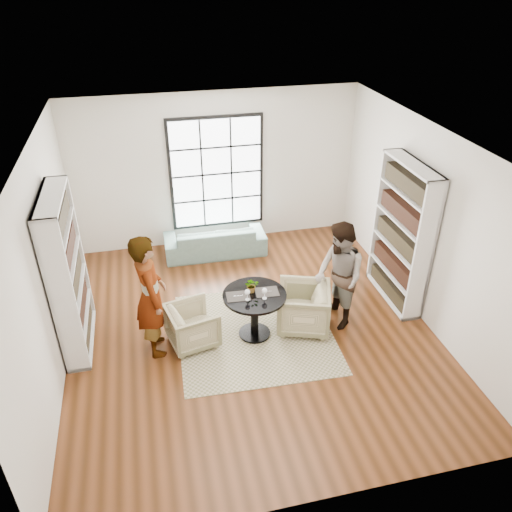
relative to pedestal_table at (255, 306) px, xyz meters
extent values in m
plane|color=brown|center=(-0.03, 0.16, -0.55)|extent=(6.00, 6.00, 0.00)
plane|color=silver|center=(-0.03, 3.16, 0.95)|extent=(5.50, 0.00, 5.50)
plane|color=silver|center=(-2.78, 0.16, 0.95)|extent=(0.00, 6.00, 6.00)
plane|color=silver|center=(2.72, 0.16, 0.95)|extent=(0.00, 6.00, 6.00)
plane|color=silver|center=(-0.03, -2.84, 0.95)|extent=(5.50, 0.00, 5.50)
plane|color=white|center=(-0.03, 0.16, 2.45)|extent=(6.00, 6.00, 0.00)
cube|color=black|center=(-0.03, 3.14, 0.90)|extent=(1.82, 0.06, 2.22)
cube|color=white|center=(-0.03, 3.10, 0.90)|extent=(1.70, 0.02, 2.10)
cube|color=tan|center=(0.01, 0.03, -0.54)|extent=(2.43, 2.43, 0.01)
cylinder|color=black|center=(0.00, 0.00, -0.53)|extent=(0.48, 0.48, 0.04)
cylinder|color=black|center=(0.00, 0.00, -0.18)|extent=(0.12, 0.12, 0.68)
cylinder|color=black|center=(0.00, 0.00, 0.19)|extent=(0.95, 0.95, 0.04)
imported|color=gray|center=(-0.19, 2.61, -0.27)|extent=(1.96, 0.79, 0.57)
imported|color=tan|center=(-0.94, 0.03, -0.23)|extent=(0.83, 0.82, 0.64)
imported|color=tan|center=(0.77, 0.02, -0.19)|extent=(1.01, 1.00, 0.73)
imported|color=gray|center=(-1.49, 0.03, 0.40)|extent=(0.52, 0.73, 1.90)
imported|color=gray|center=(1.32, 0.02, 0.32)|extent=(0.75, 0.91, 1.73)
cube|color=#2A2724|center=(-0.25, 0.00, 0.21)|extent=(0.36, 0.28, 0.01)
cube|color=#2A2724|center=(0.19, 0.01, 0.21)|extent=(0.36, 0.28, 0.01)
cylinder|color=silver|center=(-0.13, -0.11, 0.21)|extent=(0.06, 0.06, 0.01)
cylinder|color=silver|center=(-0.13, -0.11, 0.26)|extent=(0.01, 0.01, 0.10)
sphere|color=maroon|center=(-0.13, -0.11, 0.34)|extent=(0.08, 0.08, 0.08)
ellipsoid|color=white|center=(-0.13, -0.11, 0.34)|extent=(0.08, 0.08, 0.09)
cylinder|color=silver|center=(0.12, -0.14, 0.21)|extent=(0.07, 0.07, 0.01)
cylinder|color=silver|center=(0.12, -0.14, 0.26)|extent=(0.01, 0.01, 0.10)
sphere|color=maroon|center=(0.12, -0.14, 0.34)|extent=(0.08, 0.08, 0.08)
ellipsoid|color=white|center=(0.12, -0.14, 0.34)|extent=(0.08, 0.08, 0.09)
imported|color=gray|center=(-0.02, 0.08, 0.32)|extent=(0.22, 0.20, 0.22)
camera|label=1|loc=(-1.34, -5.85, 4.47)|focal=35.00mm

